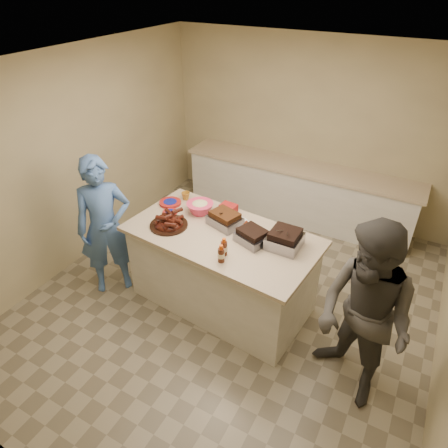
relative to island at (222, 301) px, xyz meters
The scene contains 20 objects.
room 0.12m from the island, 33.01° to the left, with size 4.50×5.00×2.70m, color tan, non-canonical shape.
back_counter 2.31m from the island, 87.56° to the left, with size 3.60×0.64×0.90m, color silver, non-canonical shape.
island is the anchor object (origin of this frame).
rib_platter 1.17m from the island, 166.41° to the right, with size 0.43×0.43×0.17m, color #45150C, non-canonical shape.
pulled_pork_tray 1.01m from the island, 107.72° to the left, with size 0.35×0.27×0.11m, color #47230F.
brisket_tray 1.05m from the island, ahead, with size 0.32×0.27×0.10m, color black.
roasting_pan 1.20m from the island, ahead, with size 0.33×0.33×0.13m, color gray.
coleslaw_bowl 1.11m from the island, 148.77° to the left, with size 0.32×0.32×0.22m, color #DB3258, non-canonical shape.
sausage_plate 1.02m from the island, 80.38° to the left, with size 0.29×0.29×0.05m, color silver.
mac_cheese_dish 1.21m from the island, 17.80° to the left, with size 0.29×0.21×0.08m, color orange.
bbq_bottle_a 1.10m from the island, 61.75° to the right, with size 0.07×0.07×0.20m, color #421C0D.
bbq_bottle_b 1.06m from the island, 57.58° to the right, with size 0.07×0.07×0.20m, color #421C0D.
mustard_bottle 1.00m from the island, 135.50° to the left, with size 0.04×0.04×0.11m, color #DDC308.
sauce_bowl 1.00m from the island, 116.86° to the left, with size 0.13×0.04×0.13m, color silver.
plate_stack_large 1.34m from the island, 163.10° to the left, with size 0.26×0.26×0.03m, color maroon.
plate_stack_small 1.24m from the island, behind, with size 0.17×0.17×0.02m, color maroon.
plastic_cup 1.32m from the island, 149.41° to the left, with size 0.10×0.10×0.10m, color #A66F1F.
basket_stack 1.10m from the island, 109.39° to the left, with size 0.19×0.14×0.09m, color maroon.
guest_blue 1.40m from the island, 163.78° to the right, with size 0.64×1.75×0.42m, color #466DAF.
guest_gray 1.68m from the island, 15.19° to the right, with size 0.90×1.85×0.70m, color #484641.
Camera 1 is at (1.63, -3.17, 3.45)m, focal length 32.00 mm.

